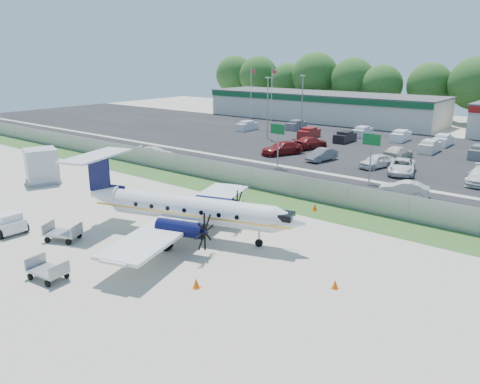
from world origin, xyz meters
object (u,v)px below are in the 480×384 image
Objects in this scene: pushback_tug at (7,223)px; baggage_cart_near at (63,233)px; service_container at (42,167)px; baggage_cart_far at (48,270)px; aircraft at (187,208)px.

pushback_tug is 4.76m from baggage_cart_near.
baggage_cart_near is 16.97m from service_container.
baggage_cart_near is 0.67× the size of service_container.
baggage_cart_far is 0.59× the size of service_container.
aircraft is at bearing -3.65° from service_container.
baggage_cart_near is at bearing 19.77° from pushback_tug.
aircraft is at bearing 35.43° from pushback_tug.
baggage_cart_near is (-6.08, -5.90, -1.46)m from aircraft.
baggage_cart_near reaches higher than baggage_cart_far.
pushback_tug is at bearing -160.23° from baggage_cart_near.
aircraft is 7.27× the size of baggage_cart_far.
service_container reaches higher than baggage_cart_near.
baggage_cart_far is at bearing -29.00° from service_container.
pushback_tug is 0.73× the size of service_container.
service_container reaches higher than pushback_tug.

